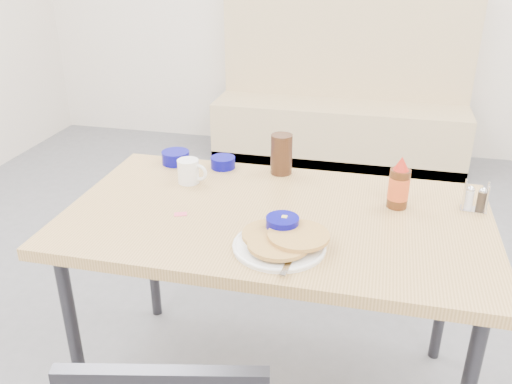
% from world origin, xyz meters
% --- Properties ---
extents(booth_bench, '(1.90, 0.56, 1.22)m').
position_xyz_m(booth_bench, '(0.00, 2.78, 0.35)').
color(booth_bench, tan).
rests_on(booth_bench, ground).
extents(dining_table, '(1.40, 0.80, 0.76)m').
position_xyz_m(dining_table, '(0.00, 0.25, 0.70)').
color(dining_table, tan).
rests_on(dining_table, ground).
extents(pancake_plate, '(0.28, 0.30, 0.05)m').
position_xyz_m(pancake_plate, '(0.06, 0.04, 0.78)').
color(pancake_plate, white).
rests_on(pancake_plate, dining_table).
extents(coffee_mug, '(0.12, 0.08, 0.09)m').
position_xyz_m(coffee_mug, '(-0.36, 0.42, 0.81)').
color(coffee_mug, white).
rests_on(coffee_mug, dining_table).
extents(grits_setting, '(0.18, 0.19, 0.07)m').
position_xyz_m(grits_setting, '(0.05, 0.10, 0.79)').
color(grits_setting, white).
rests_on(grits_setting, dining_table).
extents(creamer_bowl, '(0.11, 0.11, 0.05)m').
position_xyz_m(creamer_bowl, '(-0.48, 0.59, 0.78)').
color(creamer_bowl, '#060578').
rests_on(creamer_bowl, dining_table).
extents(butter_bowl, '(0.10, 0.10, 0.04)m').
position_xyz_m(butter_bowl, '(-0.29, 0.59, 0.78)').
color(butter_bowl, '#060578').
rests_on(butter_bowl, dining_table).
extents(amber_tumbler, '(0.10, 0.10, 0.16)m').
position_xyz_m(amber_tumbler, '(-0.05, 0.59, 0.84)').
color(amber_tumbler, '#371F11').
rests_on(amber_tumbler, dining_table).
extents(condiment_caddy, '(0.09, 0.06, 0.10)m').
position_xyz_m(condiment_caddy, '(0.64, 0.43, 0.80)').
color(condiment_caddy, silver).
rests_on(condiment_caddy, dining_table).
extents(syrup_bottle, '(0.07, 0.07, 0.18)m').
position_xyz_m(syrup_bottle, '(0.39, 0.39, 0.84)').
color(syrup_bottle, '#47230F').
rests_on(syrup_bottle, dining_table).
extents(sugar_wrapper, '(0.05, 0.04, 0.00)m').
position_xyz_m(sugar_wrapper, '(-0.31, 0.17, 0.76)').
color(sugar_wrapper, '#F55170').
rests_on(sugar_wrapper, dining_table).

